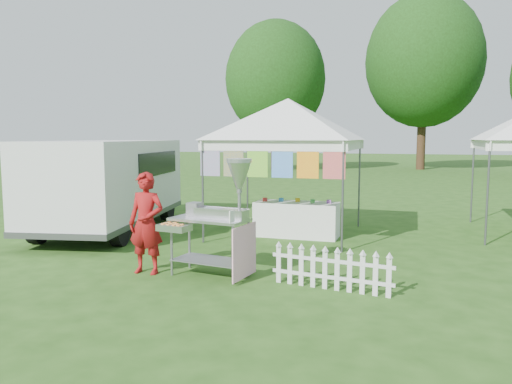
% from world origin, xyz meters
% --- Properties ---
extents(ground, '(120.00, 120.00, 0.00)m').
position_xyz_m(ground, '(0.00, 0.00, 0.00)').
color(ground, '#254C15').
rests_on(ground, ground).
extents(canopy_main, '(4.24, 4.24, 3.45)m').
position_xyz_m(canopy_main, '(0.00, 3.49, 2.99)').
color(canopy_main, '#59595E').
rests_on(canopy_main, ground).
extents(tree_left, '(6.40, 6.40, 9.53)m').
position_xyz_m(tree_left, '(-6.00, 24.00, 5.83)').
color(tree_left, '#352313').
rests_on(tree_left, ground).
extents(tree_mid, '(7.60, 7.60, 11.52)m').
position_xyz_m(tree_mid, '(3.00, 28.00, 7.14)').
color(tree_mid, '#352313').
rests_on(tree_mid, ground).
extents(donut_cart, '(1.42, 0.88, 1.84)m').
position_xyz_m(donut_cart, '(-0.12, -0.20, 1.08)').
color(donut_cart, gray).
rests_on(donut_cart, ground).
extents(vendor, '(0.60, 0.40, 1.62)m').
position_xyz_m(vendor, '(-1.33, -0.33, 0.81)').
color(vendor, maroon).
rests_on(vendor, ground).
extents(cargo_van, '(2.90, 5.28, 2.08)m').
position_xyz_m(cargo_van, '(-4.05, 2.80, 1.12)').
color(cargo_van, silver).
rests_on(cargo_van, ground).
extents(picket_fence, '(1.78, 0.30, 0.56)m').
position_xyz_m(picket_fence, '(1.60, -0.31, 0.29)').
color(picket_fence, silver).
rests_on(picket_fence, ground).
extents(display_table, '(1.80, 0.70, 0.75)m').
position_xyz_m(display_table, '(0.26, 3.28, 0.38)').
color(display_table, white).
rests_on(display_table, ground).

